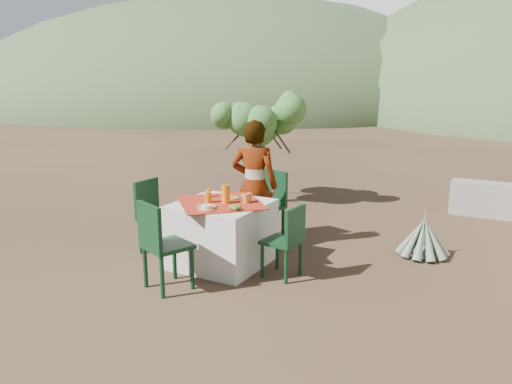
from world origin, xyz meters
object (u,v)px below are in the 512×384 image
chair_right (287,238)px  agave (423,238)px  person (254,185)px  shrub_tree (264,127)px  table (221,233)px  chair_left (154,212)px  juice_pitcher (226,194)px  chair_far (269,202)px  chair_near (160,242)px

chair_right → agave: chair_right is taller
person → shrub_tree: 2.42m
shrub_tree → person: bearing=-65.2°
person → agave: person is taller
table → chair_right: 0.88m
chair_left → juice_pitcher: juice_pitcher is taller
table → person: bearing=84.3°
chair_far → person: bearing=-71.2°
chair_near → agave: (2.21, 2.38, -0.30)m
agave → juice_pitcher: 2.54m
juice_pitcher → chair_far: bearing=90.6°
chair_far → chair_near: 2.09m
agave → juice_pitcher: bearing=-144.4°
person → agave: (2.01, 0.73, -0.61)m
table → chair_right: chair_right is taller
chair_far → person: size_ratio=0.56×
agave → shrub_tree: bearing=154.8°
chair_far → agave: chair_far is taller
chair_near → chair_left: chair_near is taller
person → agave: 2.22m
chair_near → chair_right: bearing=-115.7°
person → chair_near: bearing=71.7°
table → chair_far: (0.06, 1.13, 0.14)m
chair_near → agave: chair_near is taller
chair_left → person: person is taller
person → shrub_tree: bearing=-76.7°
person → juice_pitcher: (0.01, -0.70, 0.03)m
chair_near → shrub_tree: shrub_tree is taller
shrub_tree → juice_pitcher: size_ratio=7.91×
chair_right → table: bearing=-85.1°
table → chair_far: 1.14m
chair_far → person: person is taller
chair_far → chair_near: chair_near is taller
table → juice_pitcher: bearing=-2.5°
chair_near → shrub_tree: (-0.79, 3.80, 0.82)m
chair_left → table: bearing=-87.8°
shrub_tree → juice_pitcher: shrub_tree is taller
table → shrub_tree: size_ratio=0.76×
chair_far → chair_left: bearing=-114.0°
chair_right → juice_pitcher: size_ratio=3.83×
chair_right → chair_far: bearing=-138.6°
juice_pitcher → chair_right: bearing=-1.1°
juice_pitcher → agave: bearing=35.6°
table → juice_pitcher: juice_pitcher is taller
chair_right → agave: bearing=146.4°
shrub_tree → agave: bearing=-25.2°
person → shrub_tree: shrub_tree is taller
table → person: person is taller
shrub_tree → table: bearing=-72.0°
juice_pitcher → chair_near: bearing=-102.2°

